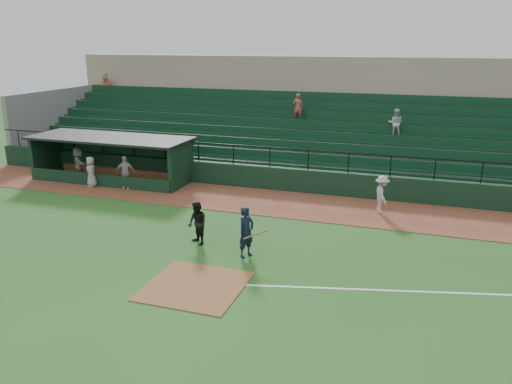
% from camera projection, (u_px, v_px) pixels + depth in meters
% --- Properties ---
extents(ground, '(90.00, 90.00, 0.00)m').
position_uv_depth(ground, '(208.00, 273.00, 16.86)').
color(ground, '#23531A').
rests_on(ground, ground).
extents(warning_track, '(40.00, 4.00, 0.03)m').
position_uv_depth(warning_track, '(276.00, 203.00, 24.12)').
color(warning_track, brown).
rests_on(warning_track, ground).
extents(home_plate_dirt, '(3.00, 3.00, 0.03)m').
position_uv_depth(home_plate_dirt, '(195.00, 286.00, 15.95)').
color(home_plate_dirt, brown).
rests_on(home_plate_dirt, ground).
extents(foul_line, '(17.49, 4.44, 0.01)m').
position_uv_depth(foul_line, '(464.00, 293.00, 15.49)').
color(foul_line, white).
rests_on(foul_line, ground).
extents(stadium_structure, '(38.00, 13.08, 6.40)m').
position_uv_depth(stadium_structure, '(316.00, 127.00, 31.14)').
color(stadium_structure, black).
rests_on(stadium_structure, ground).
extents(dugout, '(8.90, 3.20, 2.42)m').
position_uv_depth(dugout, '(116.00, 155.00, 28.15)').
color(dugout, black).
rests_on(dugout, ground).
extents(batter_at_plate, '(1.14, 0.80, 1.85)m').
position_uv_depth(batter_at_plate, '(246.00, 232.00, 17.91)').
color(batter_at_plate, black).
rests_on(batter_at_plate, ground).
extents(umpire, '(1.02, 0.98, 1.65)m').
position_uv_depth(umpire, '(197.00, 223.00, 19.04)').
color(umpire, black).
rests_on(umpire, ground).
extents(runner, '(0.97, 1.25, 1.70)m').
position_uv_depth(runner, '(382.00, 194.00, 22.44)').
color(runner, '#AAA49F').
rests_on(runner, warning_track).
extents(dugout_player_a, '(1.10, 0.67, 1.76)m').
position_uv_depth(dugout_player_a, '(125.00, 172.00, 26.10)').
color(dugout_player_a, '#AAA59F').
rests_on(dugout_player_a, warning_track).
extents(dugout_player_b, '(0.90, 0.93, 1.61)m').
position_uv_depth(dugout_player_b, '(91.00, 172.00, 26.55)').
color(dugout_player_b, '#9A9590').
rests_on(dugout_player_b, warning_track).
extents(dugout_player_c, '(1.53, 1.52, 1.77)m').
position_uv_depth(dugout_player_c, '(79.00, 163.00, 28.11)').
color(dugout_player_c, '#AAA59F').
rests_on(dugout_player_c, warning_track).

